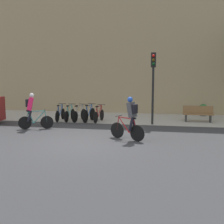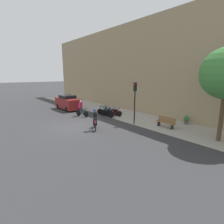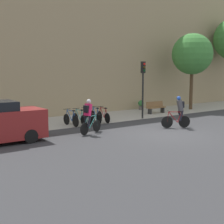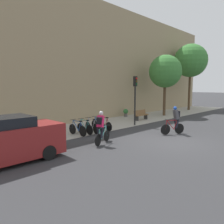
{
  "view_description": "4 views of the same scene",
  "coord_description": "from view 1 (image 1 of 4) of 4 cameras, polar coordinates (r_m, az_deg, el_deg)",
  "views": [
    {
      "loc": [
        3.21,
        -10.13,
        2.67
      ],
      "look_at": [
        0.76,
        3.28,
        0.82
      ],
      "focal_mm": 45.0,
      "sensor_mm": 36.0,
      "label": 1
    },
    {
      "loc": [
        13.47,
        -6.6,
        4.45
      ],
      "look_at": [
        0.39,
        4.0,
        0.83
      ],
      "focal_mm": 28.0,
      "sensor_mm": 36.0,
      "label": 2
    },
    {
      "loc": [
        -11.23,
        -10.66,
        3.13
      ],
      "look_at": [
        -1.02,
        3.21,
        0.88
      ],
      "focal_mm": 50.0,
      "sensor_mm": 36.0,
      "label": 3
    },
    {
      "loc": [
        -10.54,
        -5.76,
        3.02
      ],
      "look_at": [
        -0.7,
        3.94,
        1.39
      ],
      "focal_mm": 35.0,
      "sensor_mm": 36.0,
      "label": 4
    }
  ],
  "objects": [
    {
      "name": "potted_plant",
      "position": [
        18.83,
        18.05,
        0.52
      ],
      "size": [
        0.48,
        0.48,
        0.78
      ],
      "color": "#56514C",
      "rests_on": "ground"
    },
    {
      "name": "parked_bike_3",
      "position": [
        15.89,
        -4.71,
        -0.47
      ],
      "size": [
        0.46,
        1.65,
        0.99
      ],
      "color": "black",
      "rests_on": "ground"
    },
    {
      "name": "bench",
      "position": [
        16.46,
        17.09,
        -0.31
      ],
      "size": [
        1.65,
        0.44,
        0.89
      ],
      "color": "brown",
      "rests_on": "ground"
    },
    {
      "name": "traffic_light_pole",
      "position": [
        14.9,
        8.36,
        7.39
      ],
      "size": [
        0.26,
        0.3,
        3.77
      ],
      "color": "black",
      "rests_on": "ground"
    },
    {
      "name": "parked_bike_2",
      "position": [
        16.05,
        -6.68,
        -0.49
      ],
      "size": [
        0.48,
        1.68,
        0.96
      ],
      "color": "black",
      "rests_on": "ground"
    },
    {
      "name": "cyclist_grey",
      "position": [
        11.29,
        3.75,
        -1.08
      ],
      "size": [
        1.49,
        0.81,
        1.77
      ],
      "color": "black",
      "rests_on": "ground"
    },
    {
      "name": "parked_bike_1",
      "position": [
        16.23,
        -8.6,
        -0.45
      ],
      "size": [
        0.46,
        1.63,
        0.95
      ],
      "color": "black",
      "rests_on": "ground"
    },
    {
      "name": "parked_bike_0",
      "position": [
        16.42,
        -10.49,
        -0.39
      ],
      "size": [
        0.46,
        1.65,
        0.96
      ],
      "color": "black",
      "rests_on": "ground"
    },
    {
      "name": "ground",
      "position": [
        10.95,
        -7.06,
        -6.44
      ],
      "size": [
        200.0,
        200.0,
        0.0
      ],
      "primitive_type": "plane",
      "color": "#333335"
    },
    {
      "name": "cyclist_pink",
      "position": [
        14.14,
        -15.99,
        0.41
      ],
      "size": [
        1.58,
        0.69,
        1.76
      ],
      "color": "black",
      "rests_on": "ground"
    },
    {
      "name": "kerb_strip",
      "position": [
        17.39,
        -0.41,
        -1.1
      ],
      "size": [
        44.0,
        4.5,
        0.01
      ],
      "primitive_type": "cube",
      "color": "#A39E93",
      "rests_on": "ground"
    },
    {
      "name": "building_facade",
      "position": [
        19.86,
        1.0,
        15.22
      ],
      "size": [
        44.0,
        0.6,
        10.53
      ],
      "primitive_type": "cube",
      "color": "#9E8966",
      "rests_on": "ground"
    },
    {
      "name": "parked_bike_4",
      "position": [
        15.76,
        -2.7,
        -0.62
      ],
      "size": [
        0.46,
        1.64,
        0.95
      ],
      "color": "black",
      "rests_on": "ground"
    }
  ]
}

